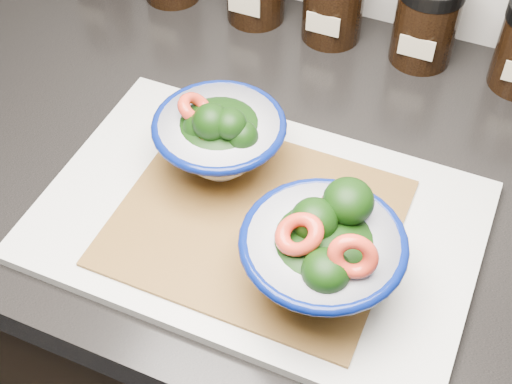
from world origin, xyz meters
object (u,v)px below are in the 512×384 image
at_px(cutting_board, 258,221).
at_px(spice_jar_e, 426,21).
at_px(bowl_left, 219,137).
at_px(bowl_right, 323,253).

xyz_separation_m(cutting_board, spice_jar_e, (0.08, 0.34, 0.05)).
relative_size(cutting_board, bowl_left, 3.17).
bearing_deg(bowl_left, bowl_right, -33.81).
height_order(bowl_left, bowl_right, bowl_right).
distance_m(cutting_board, bowl_left, 0.10).
height_order(bowl_right, spice_jar_e, bowl_right).
relative_size(bowl_left, bowl_right, 0.93).
distance_m(bowl_left, bowl_right, 0.18).
relative_size(cutting_board, bowl_right, 2.95).
bearing_deg(bowl_right, cutting_board, 148.00).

